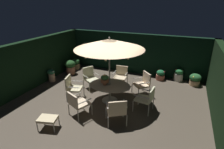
% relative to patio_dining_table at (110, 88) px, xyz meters
% --- Properties ---
extents(ground_plane, '(8.18, 7.88, 0.02)m').
position_rel_patio_dining_table_xyz_m(ground_plane, '(0.01, -0.24, -0.60)').
color(ground_plane, '#4B4135').
extents(hedge_backdrop_rear, '(8.18, 0.30, 2.24)m').
position_rel_patio_dining_table_xyz_m(hedge_backdrop_rear, '(0.01, 3.55, 0.53)').
color(hedge_backdrop_rear, black).
rests_on(hedge_backdrop_rear, ground_plane).
extents(hedge_backdrop_left, '(0.30, 7.88, 2.24)m').
position_rel_patio_dining_table_xyz_m(hedge_backdrop_left, '(-3.93, -0.24, 0.53)').
color(hedge_backdrop_left, black).
rests_on(hedge_backdrop_left, ground_plane).
extents(patio_dining_table, '(1.72, 1.31, 0.73)m').
position_rel_patio_dining_table_xyz_m(patio_dining_table, '(0.00, 0.00, 0.00)').
color(patio_dining_table, '#B4B2AA').
rests_on(patio_dining_table, ground_plane).
extents(patio_umbrella, '(2.63, 2.63, 2.65)m').
position_rel_patio_dining_table_xyz_m(patio_umbrella, '(-0.00, 0.00, 1.80)').
color(patio_umbrella, '#B3B3AA').
rests_on(patio_umbrella, ground_plane).
extents(centerpiece_planter, '(0.33, 0.33, 0.45)m').
position_rel_patio_dining_table_xyz_m(centerpiece_planter, '(-0.17, -0.08, 0.40)').
color(centerpiece_planter, '#AF6744').
rests_on(centerpiece_planter, patio_dining_table).
extents(patio_chair_north, '(0.75, 0.77, 1.01)m').
position_rel_patio_dining_table_xyz_m(patio_chair_north, '(-1.50, -0.44, -0.01)').
color(patio_chair_north, '#B3B1AB').
rests_on(patio_chair_north, ground_plane).
extents(patio_chair_northeast, '(0.83, 0.82, 0.95)m').
position_rel_patio_dining_table_xyz_m(patio_chair_northeast, '(-0.62, -1.42, -0.03)').
color(patio_chair_northeast, '#BBB6A3').
rests_on(patio_chair_northeast, ground_plane).
extents(patio_chair_east, '(0.84, 0.81, 0.96)m').
position_rel_patio_dining_table_xyz_m(patio_chair_east, '(0.82, -1.32, -0.03)').
color(patio_chair_east, '#B9B4AC').
rests_on(patio_chair_east, ground_plane).
extents(patio_chair_southeast, '(0.70, 0.66, 0.96)m').
position_rel_patio_dining_table_xyz_m(patio_chair_southeast, '(1.55, -0.17, -0.02)').
color(patio_chair_southeast, '#BCB1AA').
rests_on(patio_chair_southeast, ground_plane).
extents(patio_chair_south, '(0.84, 0.84, 1.01)m').
position_rel_patio_dining_table_xyz_m(patio_chair_south, '(1.13, 1.07, -0.01)').
color(patio_chair_south, '#BBB3A9').
rests_on(patio_chair_south, ground_plane).
extents(patio_chair_southwest, '(0.66, 0.64, 0.95)m').
position_rel_patio_dining_table_xyz_m(patio_chair_southwest, '(-0.08, 1.56, -0.04)').
color(patio_chair_southwest, '#B3B1A5').
rests_on(patio_chair_southwest, ground_plane).
extents(patio_chair_west, '(0.83, 0.83, 0.98)m').
position_rel_patio_dining_table_xyz_m(patio_chair_west, '(-1.35, 0.80, -0.04)').
color(patio_chair_west, '#B6B2A3').
rests_on(patio_chair_west, ground_plane).
extents(ottoman_footrest, '(0.68, 0.55, 0.40)m').
position_rel_patio_dining_table_xyz_m(ottoman_footrest, '(-1.14, -2.36, -0.24)').
color(ottoman_footrest, '#BAB7AB').
rests_on(ottoman_footrest, ground_plane).
extents(potted_plant_back_left, '(0.54, 0.54, 0.60)m').
position_rel_patio_dining_table_xyz_m(potted_plant_back_left, '(3.27, 2.96, -0.28)').
color(potted_plant_back_left, tan).
rests_on(potted_plant_back_left, ground_plane).
extents(potted_plant_back_center, '(0.50, 0.50, 0.64)m').
position_rel_patio_dining_table_xyz_m(potted_plant_back_center, '(-3.41, 2.65, -0.27)').
color(potted_plant_back_center, olive).
rests_on(potted_plant_back_center, ground_plane).
extents(potted_plant_right_near, '(0.44, 0.44, 0.66)m').
position_rel_patio_dining_table_xyz_m(potted_plant_right_near, '(2.49, 3.24, -0.26)').
color(potted_plant_right_near, silver).
rests_on(potted_plant_right_near, ground_plane).
extents(potted_plant_right_far, '(0.36, 0.36, 0.64)m').
position_rel_patio_dining_table_xyz_m(potted_plant_right_far, '(-3.52, 0.62, -0.25)').
color(potted_plant_right_far, tan).
rests_on(potted_plant_right_far, ground_plane).
extents(potted_plant_left_far, '(0.59, 0.59, 0.79)m').
position_rel_patio_dining_table_xyz_m(potted_plant_left_far, '(-3.24, 1.87, -0.16)').
color(potted_plant_left_far, '#A2664A').
rests_on(potted_plant_left_far, ground_plane).
extents(potted_plant_back_right, '(0.45, 0.45, 0.53)m').
position_rel_patio_dining_table_xyz_m(potted_plant_back_right, '(1.61, 3.00, -0.33)').
color(potted_plant_back_right, '#AB5F4C').
rests_on(potted_plant_back_right, ground_plane).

